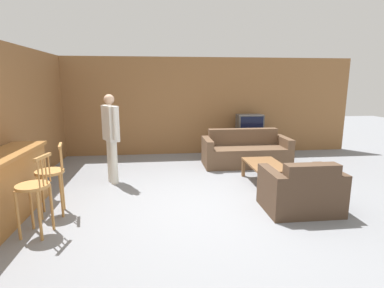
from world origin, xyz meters
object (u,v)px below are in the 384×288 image
bar_chair_near (34,192)px  coffee_table (265,166)px  bar_chair_mid (51,177)px  armchair_near (301,192)px  couch_far (245,152)px  tv_unit (249,144)px  tv (250,123)px  person_by_window (111,134)px

bar_chair_near → coffee_table: size_ratio=0.97×
coffee_table → bar_chair_mid: bearing=-164.7°
bar_chair_mid → coffee_table: (3.61, 0.99, -0.23)m
bar_chair_near → armchair_near: size_ratio=0.97×
couch_far → armchair_near: couch_far is taller
coffee_table → tv_unit: bearing=80.5°
tv → couch_far: bearing=-111.5°
bar_chair_mid → tv: (4.01, 3.34, 0.28)m
bar_chair_near → bar_chair_mid: same height
coffee_table → person_by_window: (-2.95, 0.41, 0.62)m
bar_chair_near → tv_unit: 5.64m
bar_chair_mid → coffee_table: bar_chair_mid is taller
tv_unit → person_by_window: size_ratio=0.67×
bar_chair_mid → armchair_near: bearing=-4.5°
armchair_near → person_by_window: size_ratio=0.63×
tv_unit → tv: tv is taller
tv → armchair_near: bearing=-94.6°
coffee_table → armchair_near: bearing=-85.4°
tv → person_by_window: size_ratio=0.39×
tv → bar_chair_near: bearing=-135.4°
couch_far → bar_chair_near: bearing=-140.4°
tv → person_by_window: bearing=-149.8°
bar_chair_mid → person_by_window: (0.67, 1.40, 0.39)m
couch_far → coffee_table: bearing=-90.6°
armchair_near → couch_far: bearing=91.9°
armchair_near → tv_unit: size_ratio=0.95×
armchair_near → tv_unit: 3.64m
bar_chair_mid → coffee_table: 3.75m
coffee_table → tv_unit: tv_unit is taller
couch_far → coffee_table: size_ratio=1.84×
couch_far → coffee_table: couch_far is taller
coffee_table → tv: 2.44m
bar_chair_mid → couch_far: 4.35m
tv_unit → person_by_window: bearing=-149.8°
person_by_window → armchair_near: bearing=-28.9°
bar_chair_mid → tv_unit: 5.22m
person_by_window → tv_unit: bearing=30.2°
coffee_table → tv: (0.39, 2.35, 0.51)m
bar_chair_near → tv: size_ratio=1.57×
bar_chair_near → tv_unit: bearing=44.7°
tv_unit → armchair_near: bearing=-94.6°
coffee_table → tv_unit: size_ratio=0.95×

